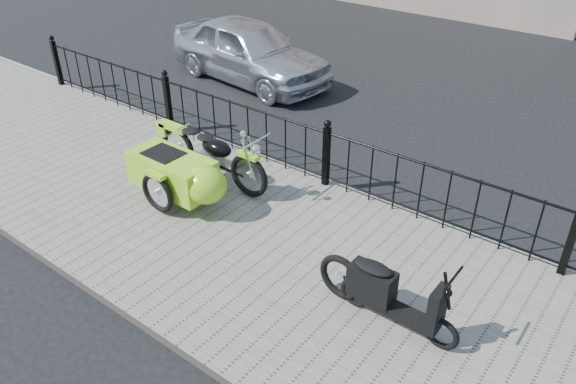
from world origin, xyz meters
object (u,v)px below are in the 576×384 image
Objects in this scene: motorcycle_sidecar at (188,171)px; sedan_car at (249,51)px; spare_tire at (341,277)px; scooter at (390,295)px.

motorcycle_sidecar is 0.56× the size of sedan_car.
sedan_car is (-5.65, 4.97, 0.28)m from spare_tire.
motorcycle_sidecar is 3.97× the size of spare_tire.
scooter is (3.53, -0.45, -0.10)m from motorcycle_sidecar.
motorcycle_sidecar is 2.94m from spare_tire.
motorcycle_sidecar reaches higher than scooter.
spare_tire is at bearing -124.83° from sedan_car.
motorcycle_sidecar is at bearing 171.56° from spare_tire.
motorcycle_sidecar is 3.56m from scooter.
spare_tire is at bearing 178.61° from scooter.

